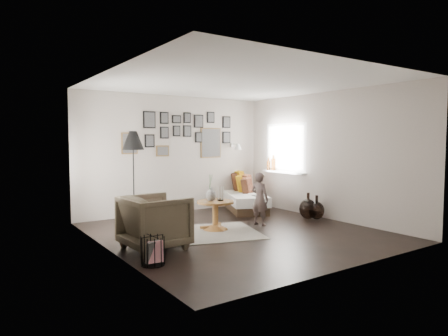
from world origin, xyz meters
TOP-DOWN VIEW (x-y plane):
  - ground at (0.00, 0.00)m, footprint 4.80×4.80m
  - wall_back at (0.00, 2.40)m, footprint 4.50×0.00m
  - wall_front at (0.00, -2.40)m, footprint 4.50×0.00m
  - wall_left at (-2.25, 0.00)m, footprint 0.00×4.80m
  - wall_right at (2.25, 0.00)m, footprint 0.00×4.80m
  - ceiling at (0.00, 0.00)m, footprint 4.80×4.80m
  - door_left at (-2.23, 1.20)m, footprint 0.00×2.14m
  - window_right at (2.18, 1.34)m, footprint 0.15×1.32m
  - gallery_wall at (0.29, 2.38)m, footprint 2.74×0.03m
  - wall_sconce at (1.55, 2.13)m, footprint 0.18×0.36m
  - rug at (-0.63, 0.25)m, footprint 2.35×1.95m
  - pedestal_table at (-0.23, 0.36)m, footprint 0.67×0.67m
  - vase at (-0.31, 0.38)m, footprint 0.19×0.19m
  - candles at (-0.12, 0.36)m, footprint 0.12×0.12m
  - daybed at (1.43, 1.76)m, footprint 1.42×1.92m
  - magazine_on_daybed at (1.38, 1.12)m, footprint 0.26×0.31m
  - armchair at (-1.65, -0.18)m, footprint 0.94×0.92m
  - armchair_cushion at (-1.62, -0.13)m, footprint 0.38×0.39m
  - floor_lamp at (-1.23, 1.73)m, footprint 0.42×0.42m
  - magazine_basket at (-2.00, -0.87)m, footprint 0.32×0.32m
  - demijohn_large at (1.88, 0.13)m, footprint 0.36×0.36m
  - demijohn_small at (2.00, 0.01)m, footprint 0.32×0.32m
  - child at (0.69, 0.24)m, footprint 0.33×0.42m

SIDE VIEW (x-z plane):
  - ground at x=0.00m, z-range 0.00..0.00m
  - rug at x=-0.63m, z-range 0.00..0.01m
  - magazine_basket at x=-2.00m, z-range 0.00..0.37m
  - demijohn_small at x=2.00m, z-range -0.06..0.43m
  - demijohn_large at x=1.88m, z-range -0.06..0.48m
  - pedestal_table at x=-0.23m, z-range -0.02..0.51m
  - daybed at x=1.43m, z-range -0.15..0.71m
  - armchair at x=-1.65m, z-range 0.00..0.81m
  - magazine_on_daybed at x=1.38m, z-range 0.40..0.41m
  - armchair_cushion at x=-1.62m, z-range 0.40..0.56m
  - child at x=0.69m, z-range 0.00..1.01m
  - candles at x=-0.12m, z-range 0.52..0.77m
  - vase at x=-0.31m, z-range 0.43..0.91m
  - window_right at x=2.18m, z-range 0.28..1.58m
  - door_left at x=-2.23m, z-range -0.02..2.12m
  - wall_back at x=0.00m, z-range -0.95..3.55m
  - wall_front at x=0.00m, z-range -0.95..3.55m
  - wall_left at x=-2.25m, z-range -1.10..3.70m
  - wall_right at x=2.25m, z-range -1.10..3.70m
  - wall_sconce at x=1.55m, z-range 1.38..1.54m
  - floor_lamp at x=-1.23m, z-range 0.65..2.44m
  - gallery_wall at x=0.29m, z-range 1.20..2.28m
  - ceiling at x=0.00m, z-range 2.60..2.60m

